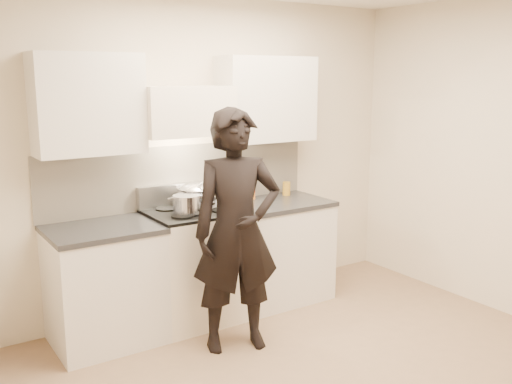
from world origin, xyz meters
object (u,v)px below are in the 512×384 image
counter_right (276,250)px  wok (200,193)px  stove (196,265)px  person (237,231)px  utensil_crock (231,193)px

counter_right → wok: size_ratio=1.89×
stove → wok: 0.61m
person → stove: bearing=108.8°
stove → counter_right: (0.83, 0.00, -0.01)m
utensil_crock → person: (-0.42, -0.79, -0.10)m
counter_right → person: size_ratio=0.51×
utensil_crock → person: size_ratio=0.16×
counter_right → utensil_crock: bearing=156.8°
utensil_crock → person: bearing=-118.2°
stove → utensil_crock: size_ratio=3.23×
wok → utensil_crock: size_ratio=1.63×
stove → person: 0.76m
utensil_crock → counter_right: bearing=-23.2°
counter_right → wok: wok is taller
stove → wok: bearing=41.5°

